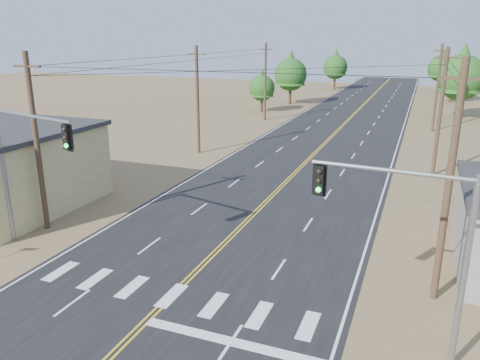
% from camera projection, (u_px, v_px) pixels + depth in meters
% --- Properties ---
extents(road, '(15.00, 200.00, 0.02)m').
position_uv_depth(road, '(300.00, 168.00, 39.70)').
color(road, black).
rests_on(road, ground).
extents(utility_pole_left_near, '(1.80, 0.30, 10.00)m').
position_uv_depth(utility_pole_left_near, '(37.00, 142.00, 25.84)').
color(utility_pole_left_near, '#4C3826').
rests_on(utility_pole_left_near, ground).
extents(utility_pole_left_mid, '(1.80, 0.30, 10.00)m').
position_uv_depth(utility_pole_left_mid, '(198.00, 99.00, 43.65)').
color(utility_pole_left_mid, '#4C3826').
rests_on(utility_pole_left_mid, ground).
extents(utility_pole_left_far, '(1.80, 0.30, 10.00)m').
position_uv_depth(utility_pole_left_far, '(265.00, 81.00, 61.46)').
color(utility_pole_left_far, '#4C3826').
rests_on(utility_pole_left_far, ground).
extents(utility_pole_right_near, '(1.80, 0.30, 10.00)m').
position_uv_depth(utility_pole_right_near, '(449.00, 184.00, 18.52)').
color(utility_pole_right_near, '#4C3826').
rests_on(utility_pole_right_near, ground).
extents(utility_pole_right_mid, '(1.80, 0.30, 10.00)m').
position_uv_depth(utility_pole_right_mid, '(440.00, 112.00, 36.32)').
color(utility_pole_right_mid, '#4C3826').
rests_on(utility_pole_right_mid, ground).
extents(utility_pole_right_far, '(1.80, 0.30, 10.00)m').
position_uv_depth(utility_pole_right_far, '(437.00, 87.00, 54.13)').
color(utility_pole_right_far, '#4C3826').
rests_on(utility_pole_right_far, ground).
extents(signal_mast_left, '(6.29, 1.92, 7.35)m').
position_uv_depth(signal_mast_left, '(20.00, 156.00, 23.21)').
color(signal_mast_left, gray).
rests_on(signal_mast_left, ground).
extents(signal_mast_right, '(5.24, 0.65, 6.76)m').
position_uv_depth(signal_mast_right, '(418.00, 235.00, 15.11)').
color(signal_mast_right, gray).
rests_on(signal_mast_right, ground).
extents(tree_left_near, '(3.81, 3.81, 6.36)m').
position_uv_depth(tree_left_near, '(262.00, 85.00, 68.83)').
color(tree_left_near, '#3F2D1E').
rests_on(tree_left_near, ground).
extents(tree_left_mid, '(5.26, 5.26, 8.76)m').
position_uv_depth(tree_left_mid, '(291.00, 71.00, 76.30)').
color(tree_left_mid, '#3F2D1E').
rests_on(tree_left_mid, ground).
extents(tree_left_far, '(5.04, 5.04, 8.39)m').
position_uv_depth(tree_left_far, '(335.00, 65.00, 98.63)').
color(tree_left_far, '#3F2D1E').
rests_on(tree_left_far, ground).
extents(tree_right_near, '(6.04, 6.04, 10.06)m').
position_uv_depth(tree_right_near, '(462.00, 73.00, 61.99)').
color(tree_right_near, '#3F2D1E').
rests_on(tree_right_near, ground).
extents(tree_right_mid, '(4.88, 4.88, 8.13)m').
position_uv_depth(tree_right_mid, '(453.00, 73.00, 78.91)').
color(tree_right_mid, '#3F2D1E').
rests_on(tree_right_mid, ground).
extents(tree_right_far, '(5.22, 5.22, 8.70)m').
position_uv_depth(tree_right_far, '(442.00, 66.00, 92.21)').
color(tree_right_far, '#3F2D1E').
rests_on(tree_right_far, ground).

